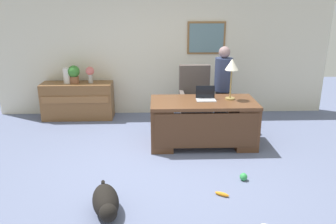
# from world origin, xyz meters

# --- Properties ---
(ground_plane) EXTENTS (12.00, 12.00, 0.00)m
(ground_plane) POSITION_xyz_m (0.00, 0.00, 0.00)
(ground_plane) COLOR slate
(back_wall) EXTENTS (7.00, 0.16, 2.70)m
(back_wall) POSITION_xyz_m (0.01, 2.60, 1.35)
(back_wall) COLOR beige
(back_wall) RESTS_ON ground_plane
(desk) EXTENTS (1.74, 0.85, 0.77)m
(desk) POSITION_xyz_m (0.64, 0.77, 0.42)
(desk) COLOR brown
(desk) RESTS_ON ground_plane
(credenza) EXTENTS (1.43, 0.50, 0.75)m
(credenza) POSITION_xyz_m (-1.76, 2.25, 0.37)
(credenza) COLOR brown
(credenza) RESTS_ON ground_plane
(armchair) EXTENTS (0.60, 0.59, 1.16)m
(armchair) POSITION_xyz_m (0.61, 1.78, 0.51)
(armchair) COLOR #564C47
(armchair) RESTS_ON ground_plane
(person_standing) EXTENTS (0.32, 0.32, 1.57)m
(person_standing) POSITION_xyz_m (1.10, 1.53, 0.80)
(person_standing) COLOR #262323
(person_standing) RESTS_ON ground_plane
(dog_lying) EXTENTS (0.43, 0.77, 0.30)m
(dog_lying) POSITION_xyz_m (-0.73, -1.17, 0.16)
(dog_lying) COLOR black
(dog_lying) RESTS_ON ground_plane
(laptop) EXTENTS (0.32, 0.22, 0.22)m
(laptop) POSITION_xyz_m (0.68, 0.87, 0.83)
(laptop) COLOR #B2B5BA
(laptop) RESTS_ON desk
(desk_lamp) EXTENTS (0.22, 0.22, 0.68)m
(desk_lamp) POSITION_xyz_m (1.10, 0.89, 1.31)
(desk_lamp) COLOR #9E8447
(desk_lamp) RESTS_ON desk
(vase_with_flowers) EXTENTS (0.17, 0.17, 0.33)m
(vase_with_flowers) POSITION_xyz_m (-1.48, 2.25, 0.96)
(vase_with_flowers) COLOR #B1AEA4
(vase_with_flowers) RESTS_ON credenza
(vase_empty) EXTENTS (0.15, 0.15, 0.31)m
(vase_empty) POSITION_xyz_m (-1.94, 2.25, 0.91)
(vase_empty) COLOR silver
(vase_empty) RESTS_ON credenza
(potted_plant) EXTENTS (0.24, 0.24, 0.36)m
(potted_plant) POSITION_xyz_m (-1.80, 2.25, 0.95)
(potted_plant) COLOR brown
(potted_plant) RESTS_ON credenza
(dog_toy_ball) EXTENTS (0.10, 0.10, 0.10)m
(dog_toy_ball) POSITION_xyz_m (1.04, -0.46, 0.05)
(dog_toy_ball) COLOR green
(dog_toy_ball) RESTS_ON ground_plane
(dog_toy_plush) EXTENTS (0.19, 0.14, 0.05)m
(dog_toy_plush) POSITION_xyz_m (0.68, -0.84, 0.03)
(dog_toy_plush) COLOR orange
(dog_toy_plush) RESTS_ON ground_plane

